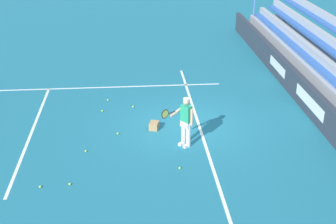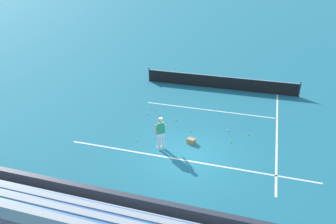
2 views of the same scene
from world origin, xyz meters
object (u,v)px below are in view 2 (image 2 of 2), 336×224
Objects in this scene: tennis_ball_near_player at (176,120)px; tennis_net at (220,82)px; tennis_ball_far_left at (151,108)px; tennis_ball_on_baseline at (191,130)px; tennis_ball_toward_net at (231,141)px; tennis_player at (161,133)px; tennis_ball_by_box at (228,130)px; ball_box_cardboard at (191,141)px; tennis_ball_far_right at (136,140)px; tennis_ball_midcourt at (147,114)px; tennis_ball_stray_back at (248,135)px.

tennis_net reaches higher than tennis_ball_near_player.
tennis_ball_on_baseline is at bearing -34.55° from tennis_ball_far_left.
tennis_ball_toward_net is 1.00× the size of tennis_ball_near_player.
tennis_ball_toward_net is (3.28, 1.69, -0.86)m from tennis_player.
tennis_net is at bearing 103.32° from tennis_ball_by_box.
tennis_player reaches higher than ball_box_cardboard.
tennis_net is at bearing 86.40° from tennis_ball_on_baseline.
tennis_net is (3.60, 4.93, 0.46)m from tennis_ball_far_left.
tennis_ball_near_player is 0.01× the size of tennis_net.
tennis_player reaches higher than tennis_ball_near_player.
tennis_ball_toward_net is at bearing 15.89° from tennis_ball_far_right.
tennis_ball_by_box is 1.00× the size of tennis_ball_far_right.
tennis_player is at bearing -144.02° from ball_box_cardboard.
tennis_ball_far_right is at bearing -150.11° from tennis_ball_by_box.
tennis_ball_toward_net is (4.75, 1.35, 0.00)m from tennis_ball_far_right.
tennis_ball_midcourt is at bearing 160.34° from tennis_ball_toward_net.
tennis_ball_far_left is at bearing -126.17° from tennis_net.
tennis_ball_stray_back is 1.29m from tennis_ball_toward_net.
tennis_ball_stray_back is 1.00× the size of tennis_ball_far_left.
tennis_ball_by_box is 1.00× the size of tennis_ball_on_baseline.
tennis_ball_by_box is at bearing 170.45° from tennis_ball_stray_back.
tennis_ball_toward_net is at bearing 20.37° from ball_box_cardboard.
ball_box_cardboard reaches higher than tennis_ball_on_baseline.
tennis_ball_midcourt is at bearing 142.29° from ball_box_cardboard.
tennis_player reaches higher than tennis_ball_on_baseline.
tennis_ball_near_player is at bearing 92.89° from tennis_player.
ball_box_cardboard is 2.87m from tennis_ball_far_right.
tennis_player is at bearing -59.93° from tennis_ball_midcourt.
tennis_ball_toward_net is at bearing -26.80° from tennis_ball_far_left.
tennis_ball_midcourt is at bearing 120.07° from tennis_player.
tennis_ball_on_baseline and tennis_ball_near_player have the same top height.
tennis_ball_stray_back is at bearing 32.59° from ball_box_cardboard.
tennis_ball_midcourt is 1.95m from tennis_ball_near_player.
tennis_ball_midcourt is 1.00× the size of tennis_ball_on_baseline.
ball_box_cardboard reaches higher than tennis_ball_by_box.
tennis_ball_stray_back and tennis_ball_far_left have the same top height.
ball_box_cardboard is 2.08m from tennis_ball_toward_net.
tennis_ball_toward_net is (5.43, -2.74, 0.00)m from tennis_ball_far_left.
tennis_ball_far_left is (-0.07, 0.83, 0.00)m from tennis_ball_midcourt.
ball_box_cardboard is (1.33, 0.96, -0.76)m from tennis_player.
tennis_ball_on_baseline is at bearing 66.11° from tennis_player.
tennis_player is 2.62m from tennis_ball_on_baseline.
tennis_ball_by_box is 5.13m from tennis_ball_far_right.
tennis_ball_far_left is 1.00× the size of tennis_ball_on_baseline.
tennis_net reaches higher than tennis_ball_midcourt.
tennis_ball_far_left is at bearing 163.31° from tennis_ball_by_box.
tennis_ball_midcourt is at bearing -85.26° from tennis_ball_far_left.
tennis_ball_stray_back and tennis_ball_near_player have the same top height.
tennis_player is 5.00m from tennis_ball_far_left.
tennis_ball_on_baseline is (3.16, -2.17, 0.00)m from tennis_ball_far_left.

